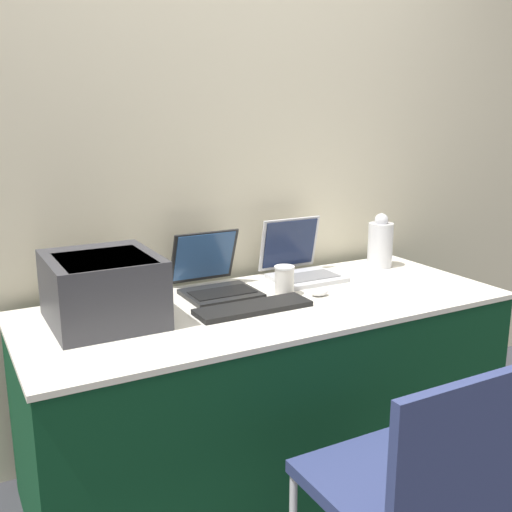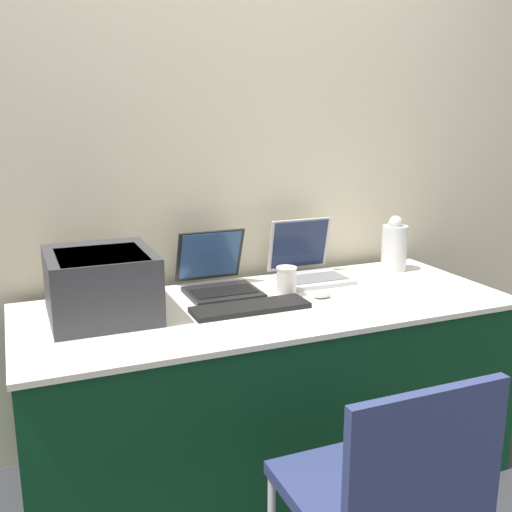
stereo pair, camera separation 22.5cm
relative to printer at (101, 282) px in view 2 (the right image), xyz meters
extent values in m
cube|color=beige|center=(0.61, 0.38, 0.44)|extent=(8.00, 0.05, 2.60)
cube|color=#0C381E|center=(0.61, -0.09, -0.50)|extent=(1.85, 0.73, 0.71)
cube|color=silver|center=(0.61, -0.09, -0.14)|extent=(1.87, 0.75, 0.02)
cube|color=#333338|center=(0.00, 0.00, -0.01)|extent=(0.36, 0.40, 0.24)
cube|color=#51565B|center=(0.00, -0.04, 0.09)|extent=(0.29, 0.30, 0.04)
cube|color=black|center=(0.48, 0.07, -0.12)|extent=(0.28, 0.24, 0.02)
cube|color=black|center=(0.48, 0.06, -0.11)|extent=(0.25, 0.13, 0.00)
cube|color=black|center=(0.48, 0.24, 0.00)|extent=(0.28, 0.09, 0.22)
cube|color=#2D5184|center=(0.48, 0.23, 0.00)|extent=(0.25, 0.08, 0.20)
cube|color=#B7B7BC|center=(0.91, 0.11, -0.12)|extent=(0.29, 0.24, 0.02)
cube|color=slate|center=(0.91, 0.10, -0.11)|extent=(0.25, 0.13, 0.00)
cube|color=#B7B7BC|center=(0.91, 0.26, 0.01)|extent=(0.29, 0.06, 0.24)
cube|color=#192342|center=(0.91, 0.25, 0.01)|extent=(0.26, 0.05, 0.21)
cube|color=black|center=(0.51, -0.14, -0.12)|extent=(0.44, 0.13, 0.02)
cylinder|color=white|center=(0.71, -0.03, -0.07)|extent=(0.08, 0.08, 0.11)
cylinder|color=white|center=(0.71, -0.03, -0.01)|extent=(0.08, 0.08, 0.01)
ellipsoid|color=silver|center=(0.82, -0.11, -0.11)|extent=(0.07, 0.05, 0.03)
cylinder|color=silver|center=(1.33, 0.14, -0.02)|extent=(0.12, 0.12, 0.21)
sphere|color=silver|center=(1.33, 0.14, 0.09)|extent=(0.06, 0.06, 0.06)
cube|color=navy|center=(0.57, -0.87, -0.44)|extent=(0.43, 0.46, 0.04)
cube|color=navy|center=(0.57, -1.09, -0.22)|extent=(0.43, 0.03, 0.39)
cylinder|color=silver|center=(0.77, -0.66, -0.66)|extent=(0.02, 0.02, 0.40)
camera|label=1|loc=(-0.48, -1.98, 0.58)|focal=42.00mm
camera|label=2|loc=(-0.28, -2.08, 0.58)|focal=42.00mm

